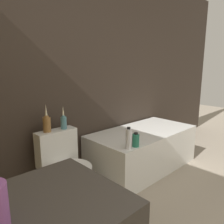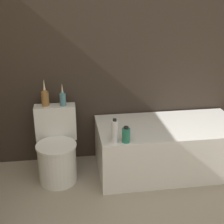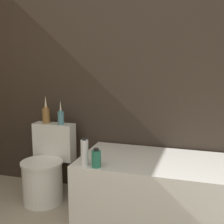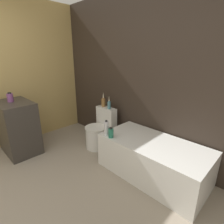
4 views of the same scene
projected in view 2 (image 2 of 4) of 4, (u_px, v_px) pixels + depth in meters
wall_back_tiled at (91, 42)px, 3.17m from camera, size 6.40×0.06×2.60m
bathtub at (168, 147)px, 3.27m from camera, size 1.47×0.74×0.51m
toilet at (57, 151)px, 3.12m from camera, size 0.41×0.53×0.71m
vase_gold at (45, 97)px, 3.10m from camera, size 0.08×0.08×0.28m
vase_silver at (63, 98)px, 3.11m from camera, size 0.06×0.06×0.24m
shampoo_bottle_tall at (115, 131)px, 2.78m from camera, size 0.06×0.06×0.23m
shampoo_bottle_short at (126, 135)px, 2.80m from camera, size 0.07×0.07×0.15m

